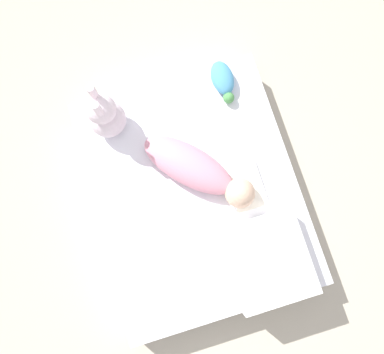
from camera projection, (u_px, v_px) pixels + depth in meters
name	position (u px, v px, depth m)	size (l,w,h in m)	color
ground_plane	(195.00, 195.00, 1.84)	(12.00, 12.00, 0.00)	#B2A893
bed_mattress	(195.00, 193.00, 1.76)	(1.12, 0.90, 0.17)	white
burp_cloth	(246.00, 186.00, 1.67)	(0.21, 0.14, 0.02)	white
swaddled_baby	(199.00, 170.00, 1.63)	(0.47, 0.45, 0.13)	pink
pillow	(267.00, 260.00, 1.57)	(0.36, 0.32, 0.11)	white
bunny_plush	(105.00, 116.00, 1.60)	(0.17, 0.17, 0.34)	silver
turtle_plush	(223.00, 80.00, 1.73)	(0.21, 0.10, 0.07)	#4C99C6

